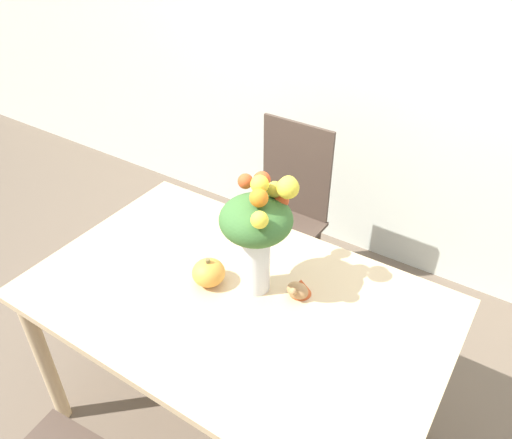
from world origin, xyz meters
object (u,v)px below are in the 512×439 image
flower_vase (258,227)px  turkey_figurine (299,288)px  dining_chair_near_window (283,215)px  pumpkin (209,273)px

flower_vase → turkey_figurine: size_ratio=4.28×
turkey_figurine → flower_vase: bearing=-163.4°
turkey_figurine → dining_chair_near_window: (-0.48, 0.72, -0.30)m
pumpkin → turkey_figurine: pumpkin is taller
turkey_figurine → dining_chair_near_window: dining_chair_near_window is taller
pumpkin → dining_chair_near_window: 0.92m
pumpkin → dining_chair_near_window: size_ratio=0.12×
flower_vase → pumpkin: bearing=-153.6°
flower_vase → pumpkin: 0.29m
pumpkin → turkey_figurine: size_ratio=1.12×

